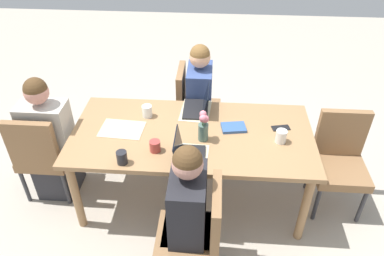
% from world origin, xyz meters
% --- Properties ---
extents(ground_plane, '(10.00, 10.00, 0.00)m').
position_xyz_m(ground_plane, '(0.00, 0.00, 0.00)').
color(ground_plane, '#B2A899').
extents(dining_table, '(2.01, 0.98, 0.74)m').
position_xyz_m(dining_table, '(0.00, 0.00, 0.67)').
color(dining_table, '#9E754C').
rests_on(dining_table, ground_plane).
extents(chair_near_left_near, '(0.44, 0.44, 0.90)m').
position_xyz_m(chair_near_left_near, '(0.05, -0.81, 0.50)').
color(chair_near_left_near, olive).
rests_on(chair_near_left_near, ground_plane).
extents(person_near_left_near, '(0.36, 0.40, 1.19)m').
position_xyz_m(person_near_left_near, '(-0.02, -0.75, 0.53)').
color(person_near_left_near, '#2D2D33').
rests_on(person_near_left_near, ground_plane).
extents(chair_head_right_left_mid, '(0.44, 0.44, 0.90)m').
position_xyz_m(chair_head_right_left_mid, '(1.31, 0.06, 0.50)').
color(chair_head_right_left_mid, olive).
rests_on(chair_head_right_left_mid, ground_plane).
extents(person_head_right_left_mid, '(0.40, 0.36, 1.19)m').
position_xyz_m(person_head_right_left_mid, '(1.25, -0.02, 0.53)').
color(person_head_right_left_mid, '#2D2D33').
rests_on(person_head_right_left_mid, ground_plane).
extents(chair_far_left_far, '(0.44, 0.44, 0.90)m').
position_xyz_m(chair_far_left_far, '(-0.10, 0.81, 0.50)').
color(chair_far_left_far, olive).
rests_on(chair_far_left_far, ground_plane).
extents(person_far_left_far, '(0.36, 0.40, 1.19)m').
position_xyz_m(person_far_left_far, '(-0.03, 0.75, 0.53)').
color(person_far_left_far, '#2D2D33').
rests_on(person_far_left_far, ground_plane).
extents(chair_head_left_right_near, '(0.44, 0.44, 0.90)m').
position_xyz_m(chair_head_left_right_near, '(-1.28, -0.06, 0.50)').
color(chair_head_left_right_near, olive).
rests_on(chair_head_left_right_near, ground_plane).
extents(flower_vase, '(0.08, 0.11, 0.26)m').
position_xyz_m(flower_vase, '(-0.10, 0.08, 0.87)').
color(flower_vase, '#4C6B60').
rests_on(flower_vase, dining_table).
extents(placemat_near_left_near, '(0.29, 0.38, 0.00)m').
position_xyz_m(placemat_near_left_near, '(-0.01, -0.33, 0.74)').
color(placemat_near_left_near, beige).
rests_on(placemat_near_left_near, dining_table).
extents(placemat_head_right_left_mid, '(0.38, 0.28, 0.00)m').
position_xyz_m(placemat_head_right_left_mid, '(0.59, -0.01, 0.74)').
color(placemat_head_right_left_mid, beige).
rests_on(placemat_head_right_left_mid, dining_table).
extents(placemat_far_left_far, '(0.28, 0.37, 0.00)m').
position_xyz_m(placemat_far_left_far, '(-0.01, 0.33, 0.74)').
color(placemat_far_left_far, beige).
rests_on(placemat_far_left_far, dining_table).
extents(laptop_far_left_far, '(0.22, 0.32, 0.21)m').
position_xyz_m(laptop_far_left_far, '(0.02, 0.34, 0.79)').
color(laptop_far_left_far, black).
rests_on(laptop_far_left_far, dining_table).
extents(laptop_near_left_near, '(0.22, 0.32, 0.21)m').
position_xyz_m(laptop_near_left_near, '(-0.04, -0.34, 0.79)').
color(laptop_near_left_near, black).
rests_on(laptop_near_left_near, dining_table).
extents(coffee_mug_near_left, '(0.09, 0.09, 0.11)m').
position_xyz_m(coffee_mug_near_left, '(0.41, -0.21, 0.79)').
color(coffee_mug_near_left, white).
rests_on(coffee_mug_near_left, dining_table).
extents(coffee_mug_near_right, '(0.09, 0.09, 0.09)m').
position_xyz_m(coffee_mug_near_right, '(0.27, 0.25, 0.79)').
color(coffee_mug_near_right, '#AD3D38').
rests_on(coffee_mug_near_right, dining_table).
extents(coffee_mug_centre_left, '(0.08, 0.08, 0.10)m').
position_xyz_m(coffee_mug_centre_left, '(0.49, 0.41, 0.79)').
color(coffee_mug_centre_left, '#232328').
rests_on(coffee_mug_centre_left, dining_table).
extents(coffee_mug_centre_right, '(0.09, 0.09, 0.11)m').
position_xyz_m(coffee_mug_centre_right, '(-0.72, 0.07, 0.80)').
color(coffee_mug_centre_right, white).
rests_on(coffee_mug_centre_right, dining_table).
extents(book_red_cover, '(0.22, 0.17, 0.02)m').
position_xyz_m(book_red_cover, '(-0.34, -0.08, 0.75)').
color(book_red_cover, '#335693').
rests_on(book_red_cover, dining_table).
extents(phone_black, '(0.16, 0.10, 0.01)m').
position_xyz_m(phone_black, '(-0.74, -0.12, 0.75)').
color(phone_black, black).
rests_on(phone_black, dining_table).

